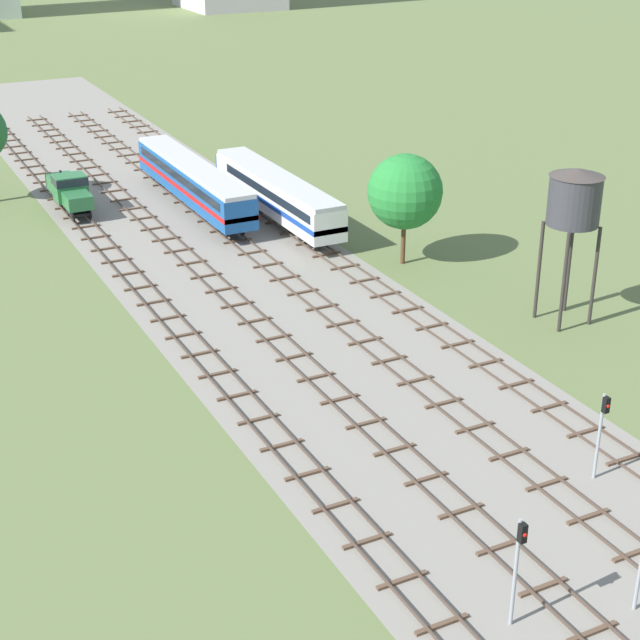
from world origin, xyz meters
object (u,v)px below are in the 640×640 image
diesel_railcar_centre_nearest (277,192)px  water_tower (575,199)px  passenger_coach_centre_left_near (193,180)px  signal_post_nearest (518,559)px  signal_post_mid (602,425)px  shunter_loco_far_left_mid (69,189)px

diesel_railcar_centre_nearest → water_tower: size_ratio=1.98×
passenger_coach_centre_left_near → signal_post_nearest: (-7.46, -56.07, 0.56)m
signal_post_mid → passenger_coach_centre_left_near: bearing=92.9°
diesel_railcar_centre_nearest → shunter_loco_far_left_mid: diesel_railcar_centre_nearest is taller
signal_post_mid → diesel_railcar_centre_nearest: bearing=86.7°
water_tower → signal_post_mid: bearing=-124.5°
passenger_coach_centre_left_near → diesel_railcar_centre_nearest: bearing=-53.3°
water_tower → diesel_railcar_centre_nearest: bearing=106.9°
diesel_railcar_centre_nearest → passenger_coach_centre_left_near: (-4.97, 6.67, 0.02)m
diesel_railcar_centre_nearest → shunter_loco_far_left_mid: (-14.91, 10.64, -0.59)m
shunter_loco_far_left_mid → passenger_coach_centre_left_near: bearing=-21.8°
diesel_railcar_centre_nearest → signal_post_nearest: bearing=-104.1°
shunter_loco_far_left_mid → signal_post_mid: 54.87m
diesel_railcar_centre_nearest → signal_post_mid: size_ratio=4.41×
diesel_railcar_centre_nearest → water_tower: water_tower is taller
diesel_railcar_centre_nearest → shunter_loco_far_left_mid: size_ratio=2.42×
diesel_railcar_centre_nearest → signal_post_mid: 42.87m
water_tower → signal_post_nearest: size_ratio=2.09×
signal_post_nearest → signal_post_mid: 11.93m
passenger_coach_centre_left_near → signal_post_mid: (2.49, -49.47, 0.37)m
shunter_loco_far_left_mid → water_tower: bearing=-58.5°
shunter_loco_far_left_mid → water_tower: (23.18, -37.81, 6.34)m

